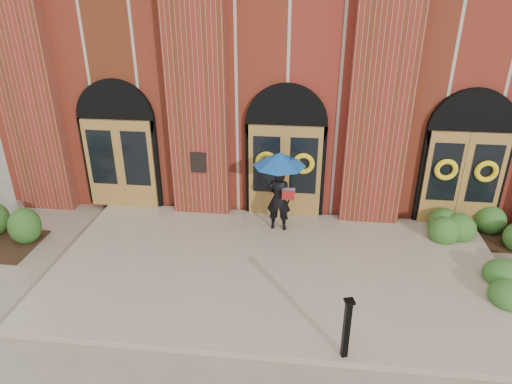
# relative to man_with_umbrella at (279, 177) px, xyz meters

# --- Properties ---
(ground) EXTENTS (90.00, 90.00, 0.00)m
(ground) POSITION_rel_man_with_umbrella_xyz_m (0.09, -1.90, -1.60)
(ground) COLOR gray
(ground) RESTS_ON ground
(landing) EXTENTS (10.00, 5.30, 0.15)m
(landing) POSITION_rel_man_with_umbrella_xyz_m (0.09, -1.75, -1.53)
(landing) COLOR tan
(landing) RESTS_ON ground
(church_building) EXTENTS (16.20, 12.53, 7.00)m
(church_building) POSITION_rel_man_with_umbrella_xyz_m (0.09, 6.89, 1.90)
(church_building) COLOR maroon
(church_building) RESTS_ON ground
(man_with_umbrella) EXTENTS (1.39, 1.39, 2.08)m
(man_with_umbrella) POSITION_rel_man_with_umbrella_xyz_m (0.00, 0.00, 0.00)
(man_with_umbrella) COLOR black
(man_with_umbrella) RESTS_ON landing
(metal_post) EXTENTS (0.19, 0.19, 1.18)m
(metal_post) POSITION_rel_man_with_umbrella_xyz_m (1.44, -4.25, -0.83)
(metal_post) COLOR black
(metal_post) RESTS_ON landing
(hedge_wall_right) EXTENTS (2.67, 1.07, 0.69)m
(hedge_wall_right) POSITION_rel_man_with_umbrella_xyz_m (5.29, 0.30, -1.26)
(hedge_wall_right) COLOR #2D571E
(hedge_wall_right) RESTS_ON ground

